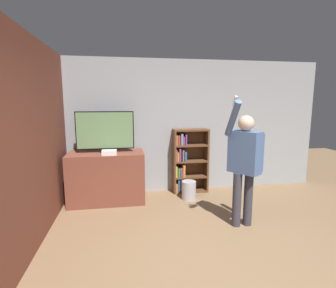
{
  "coord_description": "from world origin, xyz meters",
  "views": [
    {
      "loc": [
        -1.02,
        -2.25,
        1.86
      ],
      "look_at": [
        -0.33,
        1.85,
        1.18
      ],
      "focal_mm": 28.0,
      "sensor_mm": 36.0,
      "label": 1
    }
  ],
  "objects": [
    {
      "name": "person",
      "position": [
        0.71,
        1.25,
        1.02
      ],
      "size": [
        0.6,
        0.56,
        1.94
      ],
      "rotation": [
        0.0,
        0.0,
        -0.98
      ],
      "color": "#383842",
      "rests_on": "ground_plane"
    },
    {
      "name": "tv_ledge",
      "position": [
        -1.36,
        2.6,
        0.47
      ],
      "size": [
        1.37,
        0.7,
        0.93
      ],
      "color": "brown",
      "rests_on": "ground_plane"
    },
    {
      "name": "television",
      "position": [
        -1.36,
        2.64,
        1.32
      ],
      "size": [
        1.04,
        0.22,
        0.75
      ],
      "color": "black",
      "rests_on": "tv_ledge"
    },
    {
      "name": "game_console",
      "position": [
        -1.29,
        2.39,
        0.97
      ],
      "size": [
        0.26,
        0.21,
        0.08
      ],
      "color": "white",
      "rests_on": "tv_ledge"
    },
    {
      "name": "waste_bin",
      "position": [
        0.18,
        2.44,
        0.18
      ],
      "size": [
        0.27,
        0.27,
        0.36
      ],
      "color": "#B7B7BC",
      "rests_on": "ground_plane"
    },
    {
      "name": "wall_back",
      "position": [
        0.0,
        3.05,
        1.35
      ],
      "size": [
        6.27,
        0.06,
        2.7
      ],
      "color": "#9EA3A8",
      "rests_on": "ground_plane"
    },
    {
      "name": "bookshelf",
      "position": [
        0.24,
        2.87,
        0.65
      ],
      "size": [
        0.72,
        0.28,
        1.31
      ],
      "color": "brown",
      "rests_on": "ground_plane"
    },
    {
      "name": "wall_side_brick",
      "position": [
        -2.17,
        1.51,
        1.35
      ],
      "size": [
        0.06,
        4.62,
        2.7
      ],
      "color": "brown",
      "rests_on": "ground_plane"
    },
    {
      "name": "ground_plane",
      "position": [
        0.0,
        0.0,
        0.0
      ],
      "size": [
        14.0,
        14.0,
        0.0
      ],
      "primitive_type": "plane",
      "color": "#846647"
    }
  ]
}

